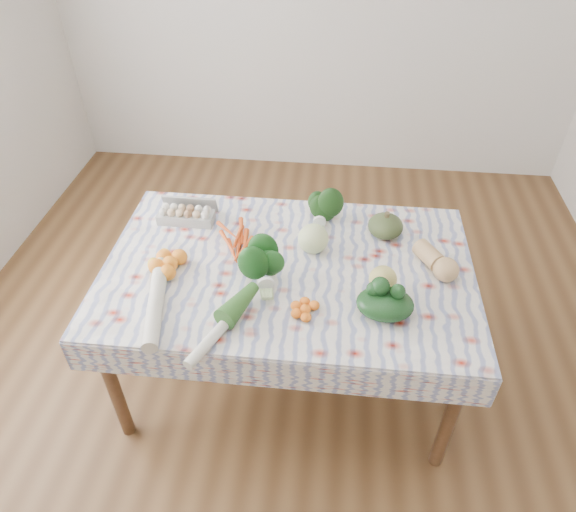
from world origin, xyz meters
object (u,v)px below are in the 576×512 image
Objects in this scene: kabocha_squash at (385,226)px; grapefruit at (383,279)px; butternut_squash at (437,260)px; cabbage at (313,239)px; egg_carton at (186,216)px; dining_table at (288,279)px.

kabocha_squash is 1.42× the size of grapefruit.
butternut_squash is (0.22, -0.23, 0.00)m from kabocha_squash.
cabbage is at bearing 141.70° from butternut_squash.
egg_carton is 1.96× the size of cabbage.
egg_carton is 0.98m from kabocha_squash.
grapefruit is at bearing -177.81° from butternut_squash.
grapefruit reaches higher than dining_table.
cabbage is 0.39m from grapefruit.
dining_table is 0.22m from cabbage.
grapefruit is at bearing -36.54° from cabbage.
egg_carton is at bearing 179.67° from kabocha_squash.
cabbage is (0.64, -0.16, 0.03)m from egg_carton.
kabocha_squash is 0.31m from butternut_squash.
butternut_squash reaches higher than egg_carton.
cabbage is (-0.34, -0.15, 0.02)m from kabocha_squash.
egg_carton is at bearing 157.75° from grapefruit.
kabocha_squash is (0.98, -0.01, 0.02)m from egg_carton.
grapefruit is (0.41, -0.11, 0.14)m from dining_table.
kabocha_squash is (0.44, 0.27, 0.14)m from dining_table.
grapefruit is (-0.24, -0.16, 0.00)m from butternut_squash.
egg_carton is 1.22m from butternut_squash.
kabocha_squash is 0.37m from cabbage.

